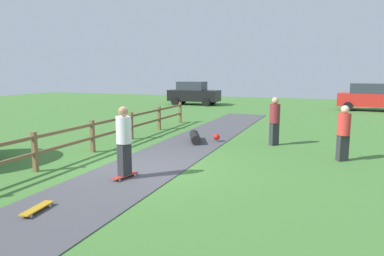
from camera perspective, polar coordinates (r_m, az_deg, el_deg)
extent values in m
plane|color=#427533|center=(10.29, -7.89, -6.43)|extent=(60.00, 60.00, 0.00)
cube|color=#47474C|center=(10.29, -7.89, -6.37)|extent=(2.40, 28.00, 0.02)
cube|color=brown|center=(10.69, -23.71, -3.50)|extent=(0.12, 0.12, 1.10)
cube|color=brown|center=(12.61, -15.54, -1.27)|extent=(0.12, 0.12, 1.10)
cube|color=brown|center=(14.73, -9.63, 0.36)|extent=(0.12, 0.12, 1.10)
cube|color=brown|center=(16.97, -5.24, 1.57)|extent=(0.12, 0.12, 1.10)
cube|color=brown|center=(19.30, -1.89, 2.48)|extent=(0.12, 0.12, 1.10)
cube|color=brown|center=(11.63, -19.27, -2.54)|extent=(0.08, 18.00, 0.09)
cube|color=brown|center=(11.55, -19.39, -0.35)|extent=(0.08, 18.00, 0.09)
cube|color=#B23326|center=(9.40, -10.60, -7.40)|extent=(0.36, 0.82, 0.02)
cylinder|color=silver|center=(9.66, -9.78, -7.19)|extent=(0.04, 0.06, 0.06)
cylinder|color=silver|center=(9.56, -9.11, -7.34)|extent=(0.04, 0.06, 0.06)
cylinder|color=silver|center=(9.27, -12.13, -7.95)|extent=(0.04, 0.06, 0.06)
cylinder|color=silver|center=(9.17, -11.46, -8.12)|extent=(0.04, 0.06, 0.06)
cube|color=#2D2D33|center=(9.29, -10.68, -4.89)|extent=(0.26, 0.35, 0.82)
cylinder|color=white|center=(9.14, -10.81, -0.30)|extent=(0.45, 0.45, 0.69)
sphere|color=#9E704C|center=(9.08, -10.90, 2.61)|extent=(0.25, 0.25, 0.25)
cylinder|color=black|center=(13.93, 0.48, -1.47)|extent=(0.91, 1.47, 0.36)
sphere|color=red|center=(14.00, 3.92, -1.43)|extent=(0.26, 0.26, 0.26)
cube|color=#BF8C19|center=(7.74, -23.41, -11.59)|extent=(0.29, 0.82, 0.02)
cylinder|color=silver|center=(7.51, -24.24, -12.64)|extent=(0.04, 0.06, 0.06)
cylinder|color=silver|center=(7.60, -25.15, -12.44)|extent=(0.04, 0.06, 0.06)
cylinder|color=silver|center=(7.92, -21.70, -11.34)|extent=(0.04, 0.06, 0.06)
cylinder|color=silver|center=(8.01, -22.59, -11.18)|extent=(0.04, 0.06, 0.06)
cube|color=#2D2D33|center=(13.68, 12.92, -0.94)|extent=(0.36, 0.37, 0.84)
cylinder|color=maroon|center=(13.57, 13.03, 2.27)|extent=(0.53, 0.53, 0.70)
sphere|color=tan|center=(13.53, 13.10, 4.27)|extent=(0.25, 0.25, 0.25)
cube|color=#2D2D33|center=(11.92, 22.81, -2.95)|extent=(0.38, 0.35, 0.80)
cylinder|color=red|center=(11.80, 23.02, 0.55)|extent=(0.53, 0.53, 0.67)
sphere|color=beige|center=(11.75, 23.16, 2.74)|extent=(0.24, 0.24, 0.24)
cube|color=black|center=(29.89, 0.33, 5.19)|extent=(4.21, 1.72, 0.90)
cube|color=#2D333D|center=(29.92, -0.03, 6.72)|extent=(2.21, 1.57, 0.70)
cylinder|color=black|center=(30.32, 3.31, 4.37)|extent=(0.64, 0.24, 0.64)
cylinder|color=black|center=(28.65, 2.26, 4.12)|extent=(0.64, 0.24, 0.64)
cylinder|color=black|center=(31.23, -1.44, 4.52)|extent=(0.64, 0.24, 0.64)
cylinder|color=black|center=(29.61, -2.72, 4.27)|extent=(0.64, 0.24, 0.64)
cube|color=red|center=(28.14, 26.44, 4.03)|extent=(4.36, 2.14, 0.90)
cube|color=#2D333D|center=(28.10, 26.15, 5.68)|extent=(2.35, 1.79, 0.70)
cylinder|color=black|center=(29.10, 23.75, 3.45)|extent=(0.66, 0.31, 0.64)
cylinder|color=black|center=(27.35, 23.53, 3.16)|extent=(0.66, 0.31, 0.64)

